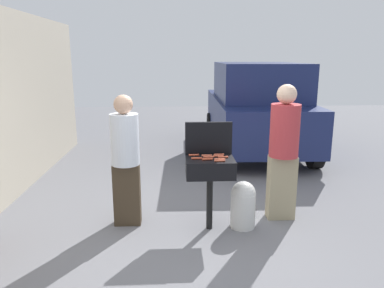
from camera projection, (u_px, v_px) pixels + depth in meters
ground_plane at (190, 234)px, 4.60m from camera, size 24.00×24.00×0.00m
bbq_grill at (210, 170)px, 4.58m from camera, size 0.60×0.44×0.93m
grill_lid_open at (209, 138)px, 4.71m from camera, size 0.60×0.05×0.42m
hot_dog_0 at (219, 155)px, 4.68m from camera, size 0.13×0.03×0.03m
hot_dog_1 at (220, 161)px, 4.41m from camera, size 0.13×0.03×0.03m
hot_dog_2 at (220, 159)px, 4.47m from camera, size 0.13×0.03×0.03m
hot_dog_3 at (194, 155)px, 4.66m from camera, size 0.13×0.03×0.03m
hot_dog_4 at (218, 156)px, 4.61m from camera, size 0.13×0.03×0.03m
hot_dog_5 at (197, 158)px, 4.51m from camera, size 0.13×0.03×0.03m
hot_dog_6 at (223, 157)px, 4.57m from camera, size 0.13×0.04×0.03m
hot_dog_7 at (207, 159)px, 4.47m from camera, size 0.13×0.04×0.03m
hot_dog_8 at (208, 157)px, 4.57m from camera, size 0.13×0.03×0.03m
hot_dog_9 at (207, 156)px, 4.64m from camera, size 0.13×0.03×0.03m
propane_tank at (243, 204)px, 4.73m from camera, size 0.32×0.32×0.62m
person_left at (125, 156)px, 4.68m from camera, size 0.36×0.36×1.70m
person_right at (284, 148)px, 4.85m from camera, size 0.38×0.38×1.82m
parked_minivan at (256, 107)px, 8.50m from camera, size 2.10×4.44×2.02m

